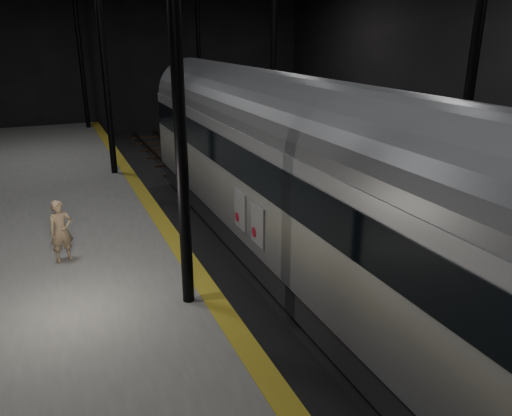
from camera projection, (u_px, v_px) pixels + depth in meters
ground at (268, 248)px, 16.62m from camera, size 44.00×44.00×0.00m
platform_left at (20, 275)px, 13.71m from camera, size 9.00×43.80×1.00m
platform_right at (446, 205)px, 19.20m from camera, size 9.00×43.80×1.00m
tactile_strip at (171, 235)px, 15.09m from camera, size 0.50×43.80×0.01m
track at (268, 246)px, 16.60m from camera, size 2.40×43.00×0.24m
train at (294, 169)px, 14.11m from camera, size 3.14×20.99×5.61m
woman at (61, 231)px, 13.17m from camera, size 0.70×0.56×1.68m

